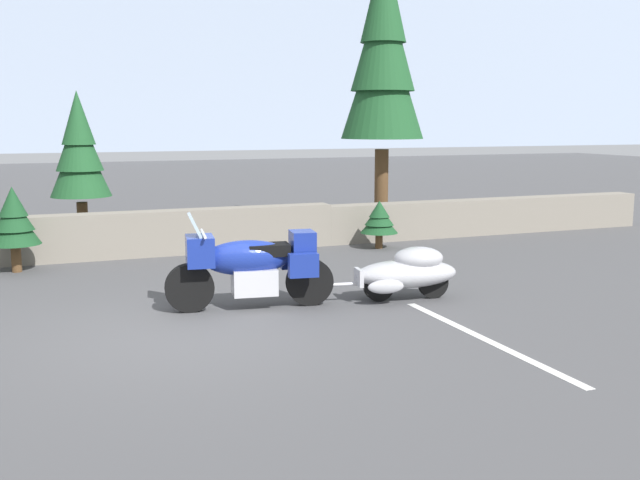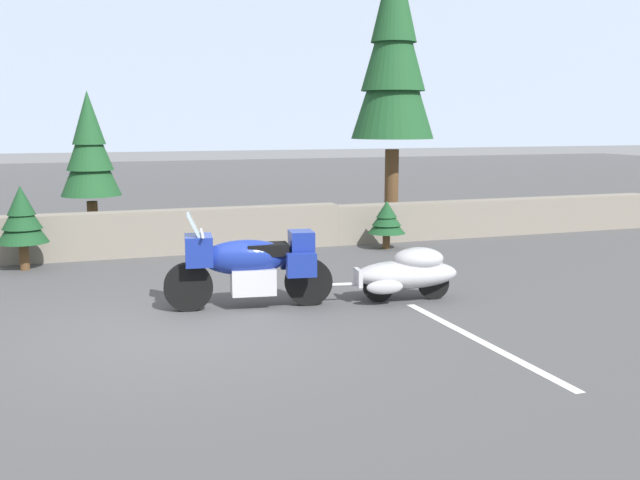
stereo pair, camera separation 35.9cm
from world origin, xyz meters
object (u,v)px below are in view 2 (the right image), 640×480
car_shaped_trailer (407,272)px  pine_tree_secondary (89,149)px  touring_motorcycle (249,263)px  pine_tree_tall (394,52)px

car_shaped_trailer → pine_tree_secondary: (-4.02, 6.49, 1.56)m
touring_motorcycle → pine_tree_tall: pine_tree_tall is taller
touring_motorcycle → car_shaped_trailer: touring_motorcycle is taller
touring_motorcycle → pine_tree_secondary: (-1.78, 6.17, 1.35)m
pine_tree_secondary → touring_motorcycle: bearing=-73.9°
touring_motorcycle → pine_tree_secondary: size_ratio=0.73×
touring_motorcycle → pine_tree_secondary: 6.56m
pine_tree_tall → pine_tree_secondary: 7.07m
touring_motorcycle → car_shaped_trailer: (2.24, -0.32, -0.21)m
car_shaped_trailer → pine_tree_secondary: 7.79m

